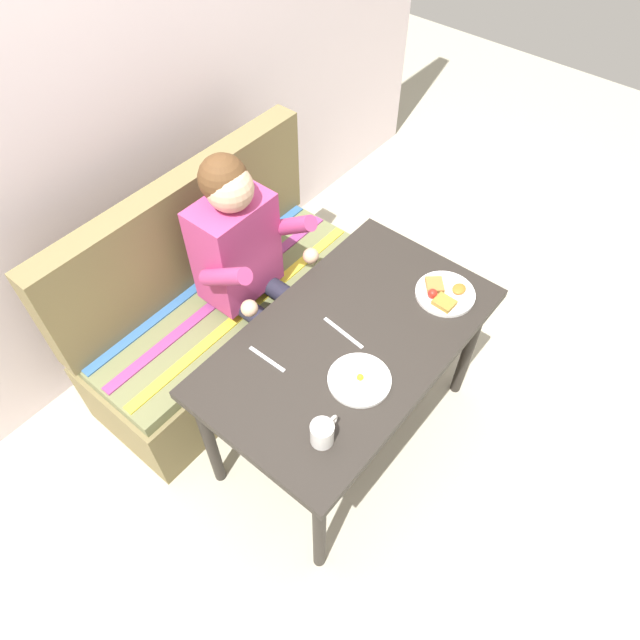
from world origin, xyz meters
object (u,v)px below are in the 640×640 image
(table, at_px, (350,350))
(knife, at_px, (343,333))
(person, at_px, (248,258))
(couch, at_px, (223,308))
(fork, at_px, (267,359))
(coffee_mug, at_px, (323,432))
(plate_eggs, at_px, (359,380))
(plate_breakfast, at_px, (444,293))

(table, bearing_deg, knife, 89.22)
(person, xyz_separation_m, knife, (-0.05, -0.56, -0.01))
(couch, xyz_separation_m, fork, (-0.28, -0.59, 0.40))
(person, height_order, coffee_mug, person)
(table, bearing_deg, plate_eggs, -133.18)
(couch, relative_size, fork, 8.47)
(plate_eggs, relative_size, coffee_mug, 1.95)
(knife, bearing_deg, table, -84.75)
(plate_breakfast, relative_size, fork, 1.42)
(couch, height_order, knife, couch)
(coffee_mug, bearing_deg, person, 59.92)
(plate_breakfast, xyz_separation_m, coffee_mug, (-0.81, -0.03, 0.03))
(couch, xyz_separation_m, coffee_mug, (-0.40, -0.95, 0.45))
(couch, relative_size, knife, 7.20)
(fork, bearing_deg, table, -33.32)
(person, distance_m, plate_eggs, 0.76)
(plate_breakfast, bearing_deg, fork, 153.73)
(person, distance_m, coffee_mug, 0.90)
(plate_breakfast, bearing_deg, couch, 113.86)
(couch, bearing_deg, fork, -115.14)
(table, height_order, couch, couch)
(table, distance_m, plate_breakfast, 0.45)
(person, relative_size, plate_breakfast, 5.04)
(coffee_mug, bearing_deg, couch, 67.35)
(plate_breakfast, xyz_separation_m, knife, (-0.41, 0.20, -0.01))
(table, height_order, plate_eggs, plate_eggs)
(plate_breakfast, height_order, knife, plate_breakfast)
(plate_eggs, bearing_deg, coffee_mug, -170.53)
(couch, bearing_deg, table, -90.00)
(couch, relative_size, plate_eggs, 6.26)
(couch, height_order, fork, couch)
(coffee_mug, distance_m, fork, 0.39)
(person, bearing_deg, plate_breakfast, -64.59)
(plate_eggs, distance_m, coffee_mug, 0.27)
(plate_eggs, relative_size, knife, 1.15)
(plate_eggs, distance_m, knife, 0.22)
(couch, relative_size, coffee_mug, 12.20)
(plate_breakfast, xyz_separation_m, plate_eggs, (-0.54, 0.02, -0.00))
(plate_eggs, height_order, knife, plate_eggs)
(table, height_order, fork, fork)
(table, distance_m, coffee_mug, 0.46)
(plate_breakfast, relative_size, plate_eggs, 1.05)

